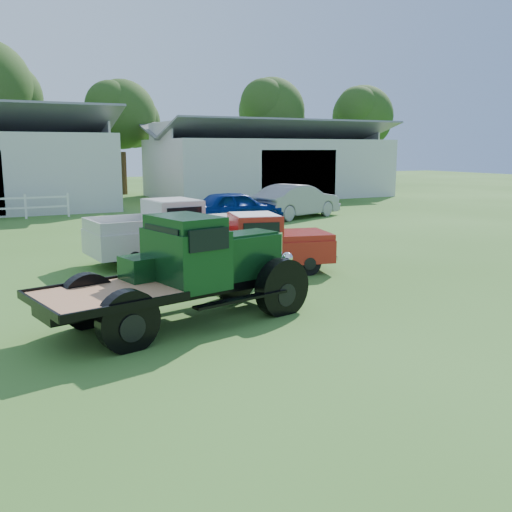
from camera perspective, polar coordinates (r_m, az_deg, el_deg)
name	(u,v)px	position (r m, az deg, el deg)	size (l,w,h in m)	color
ground	(273,317)	(11.65, 1.76, -6.15)	(120.00, 120.00, 0.00)	#345F1C
shed_right	(268,160)	(41.57, 1.20, 9.61)	(16.80, 9.20, 5.20)	#9F9F9F
tree_c	(122,133)	(44.05, -13.24, 11.87)	(5.40, 5.40, 9.00)	#244A11
tree_d	(272,129)	(49.65, 1.56, 12.55)	(6.00, 6.00, 10.00)	#244A11
tree_e	(362,133)	(52.24, 10.57, 12.01)	(5.70, 5.70, 9.50)	#244A11
vintage_flatbed	(181,270)	(11.19, -7.46, -1.37)	(5.30, 2.10, 2.10)	#0F3517
red_pickup	(251,243)	(15.63, -0.46, 1.29)	(4.51, 1.73, 1.64)	#A21D17
white_pickup	(170,231)	(17.39, -8.59, 2.46)	(5.02, 1.95, 1.84)	beige
misc_car_blue	(236,207)	(25.98, -2.01, 4.89)	(1.78, 4.43, 1.51)	navy
misc_car_grey	(297,201)	(28.48, 4.09, 5.52)	(1.74, 5.00, 1.65)	gray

